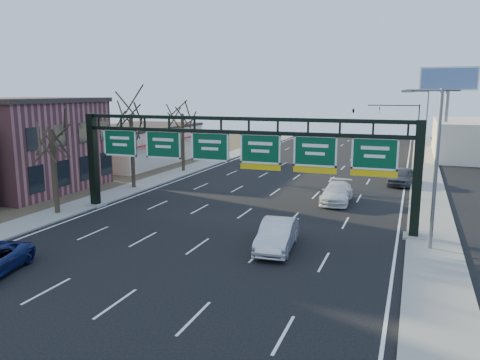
% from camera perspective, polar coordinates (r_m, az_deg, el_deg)
% --- Properties ---
extents(ground, '(160.00, 160.00, 0.00)m').
position_cam_1_polar(ground, '(25.81, -7.11, -9.35)').
color(ground, black).
rests_on(ground, ground).
extents(sidewalk_left, '(3.00, 120.00, 0.12)m').
position_cam_1_polar(sidewalk_left, '(48.76, -9.60, 0.19)').
color(sidewalk_left, gray).
rests_on(sidewalk_left, ground).
extents(sidewalk_right, '(3.00, 120.00, 0.12)m').
position_cam_1_polar(sidewalk_right, '(42.36, 21.98, -2.03)').
color(sidewalk_right, gray).
rests_on(sidewalk_right, ground).
extents(dirt_strip_left, '(21.00, 120.00, 0.06)m').
position_cam_1_polar(dirt_strip_left, '(55.83, -20.51, 0.94)').
color(dirt_strip_left, '#473D2B').
rests_on(dirt_strip_left, ground).
extents(lane_markings, '(21.60, 120.00, 0.01)m').
position_cam_1_polar(lane_markings, '(43.86, 5.05, -0.95)').
color(lane_markings, white).
rests_on(lane_markings, ground).
extents(sign_gantry, '(24.60, 1.20, 7.20)m').
position_cam_1_polar(sign_gantry, '(31.77, -0.36, 3.13)').
color(sign_gantry, black).
rests_on(sign_gantry, ground).
extents(brick_block, '(10.40, 12.40, 8.30)m').
position_cam_1_polar(brick_block, '(46.42, -24.81, 3.95)').
color(brick_block, '#945053').
rests_on(brick_block, ground).
extents(cream_strip, '(10.90, 18.40, 4.70)m').
position_cam_1_polar(cream_strip, '(60.54, -12.54, 4.30)').
color(cream_strip, beige).
rests_on(cream_strip, ground).
extents(tree_gantry, '(3.60, 3.60, 8.48)m').
position_cam_1_polar(tree_gantry, '(35.86, -22.10, 7.20)').
color(tree_gantry, '#30261A').
rests_on(tree_gantry, sidewalk_left).
extents(tree_mid, '(3.60, 3.60, 9.24)m').
position_cam_1_polar(tree_mid, '(43.74, -13.23, 9.15)').
color(tree_mid, '#30261A').
rests_on(tree_mid, sidewalk_left).
extents(tree_far, '(3.60, 3.60, 8.86)m').
position_cam_1_polar(tree_far, '(52.37, -7.09, 9.14)').
color(tree_far, '#30261A').
rests_on(tree_far, sidewalk_left).
extents(streetlight_near, '(2.15, 0.22, 9.00)m').
position_cam_1_polar(streetlight_near, '(27.70, 22.58, 2.14)').
color(streetlight_near, slate).
rests_on(streetlight_near, sidewalk_right).
extents(streetlight_far, '(2.15, 0.22, 9.00)m').
position_cam_1_polar(streetlight_far, '(61.55, 21.63, 6.45)').
color(streetlight_far, slate).
rests_on(streetlight_far, sidewalk_right).
extents(billboard_right, '(7.00, 0.50, 12.00)m').
position_cam_1_polar(billboard_right, '(66.51, 24.02, 9.98)').
color(billboard_right, slate).
rests_on(billboard_right, ground).
extents(traffic_signal_mast, '(10.16, 0.54, 7.00)m').
position_cam_1_polar(traffic_signal_mast, '(76.71, 16.39, 7.76)').
color(traffic_signal_mast, black).
rests_on(traffic_signal_mast, ground).
extents(car_silver_sedan, '(2.25, 5.24, 1.68)m').
position_cam_1_polar(car_silver_sedan, '(26.70, 4.55, -6.70)').
color(car_silver_sedan, '#BDBCC2').
rests_on(car_silver_sedan, ground).
extents(car_white_wagon, '(2.38, 5.52, 1.58)m').
position_cam_1_polar(car_white_wagon, '(38.59, 11.72, -1.54)').
color(car_white_wagon, white).
rests_on(car_white_wagon, ground).
extents(car_grey_far, '(2.84, 5.20, 1.68)m').
position_cam_1_polar(car_grey_far, '(47.52, 19.15, 0.42)').
color(car_grey_far, '#444649').
rests_on(car_grey_far, ground).
extents(car_silver_distant, '(2.38, 5.13, 1.63)m').
position_cam_1_polar(car_silver_distant, '(57.04, 3.62, 2.59)').
color(car_silver_distant, '#ABACB0').
rests_on(car_silver_distant, ground).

